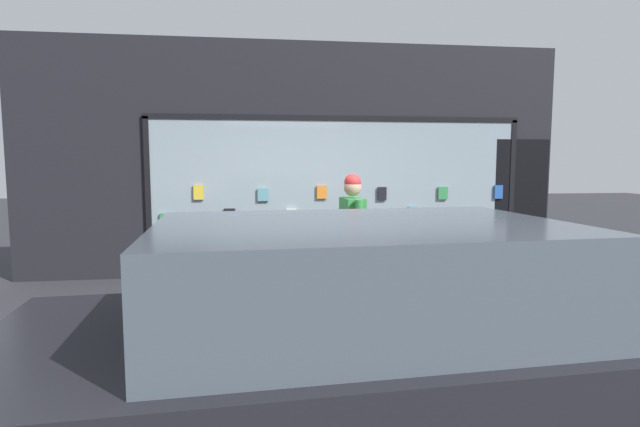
{
  "coord_description": "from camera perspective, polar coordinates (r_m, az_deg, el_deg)",
  "views": [
    {
      "loc": [
        -0.67,
        -5.33,
        1.75
      ],
      "look_at": [
        0.15,
        0.74,
        1.11
      ],
      "focal_mm": 28.0,
      "sensor_mm": 36.0,
      "label": 1
    }
  ],
  "objects": [
    {
      "name": "small_dog",
      "position": [
        5.9,
        7.54,
        -8.44
      ],
      "size": [
        0.4,
        0.58,
        0.42
      ],
      "rotation": [
        0.0,
        0.0,
        2.04
      ],
      "color": "white",
      "rests_on": "ground_plane"
    },
    {
      "name": "shopfront_facade",
      "position": [
        7.76,
        -2.1,
        5.99
      ],
      "size": [
        8.31,
        0.29,
        3.55
      ],
      "color": "black",
      "rests_on": "ground_plane"
    },
    {
      "name": "person_browsing",
      "position": [
        5.91,
        3.72,
        -2.0
      ],
      "size": [
        0.25,
        0.64,
        1.6
      ],
      "rotation": [
        0.0,
        0.0,
        1.64
      ],
      "color": "#4C382D",
      "rests_on": "ground_plane"
    },
    {
      "name": "ground_plane",
      "position": [
        5.65,
        -0.49,
        -12.03
      ],
      "size": [
        40.0,
        40.0,
        0.0
      ],
      "primitive_type": "plane",
      "color": "#2D2D33"
    },
    {
      "name": "parked_car",
      "position": [
        2.93,
        4.76,
        -14.08
      ],
      "size": [
        4.12,
        2.12,
        1.41
      ],
      "rotation": [
        0.0,
        0.0,
        0.06
      ],
      "color": "black",
      "rests_on": "ground_plane"
    },
    {
      "name": "display_table_main",
      "position": [
        6.38,
        -1.62,
        -2.93
      ],
      "size": [
        2.81,
        0.64,
        0.94
      ],
      "color": "brown",
      "rests_on": "ground_plane"
    }
  ]
}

